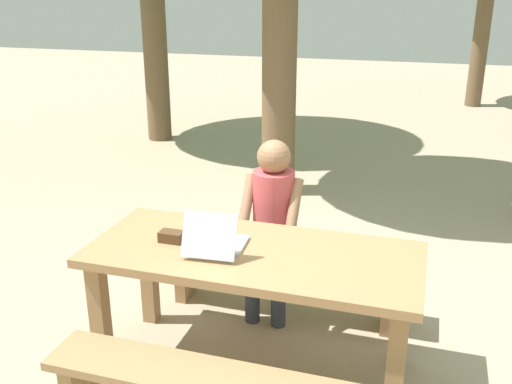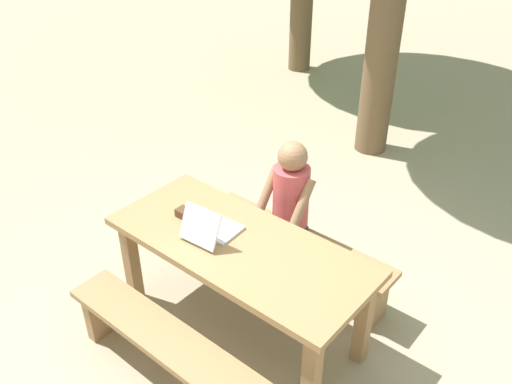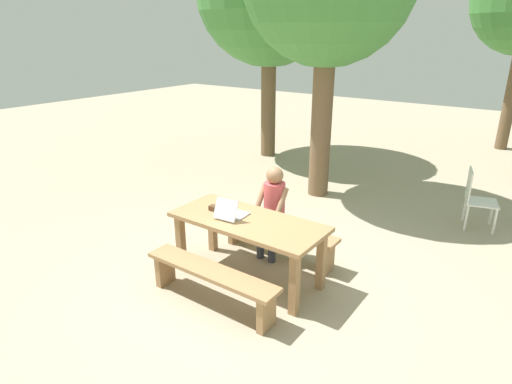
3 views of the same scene
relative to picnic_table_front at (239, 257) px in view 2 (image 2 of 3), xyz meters
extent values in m
plane|color=tan|center=(0.00, 0.00, -0.65)|extent=(30.00, 30.00, 0.00)
cube|color=#9E754C|center=(0.00, 0.00, 0.09)|extent=(1.84, 0.80, 0.05)
cube|color=#9E754C|center=(-0.82, -0.30, -0.29)|extent=(0.09, 0.09, 0.72)
cube|color=#9E754C|center=(0.82, -0.30, -0.29)|extent=(0.09, 0.09, 0.72)
cube|color=#9E754C|center=(-0.82, 0.30, -0.29)|extent=(0.09, 0.09, 0.72)
cube|color=#9E754C|center=(0.82, 0.30, -0.29)|extent=(0.09, 0.09, 0.72)
cube|color=#9E754C|center=(0.00, -0.67, -0.24)|extent=(1.64, 0.30, 0.05)
cube|color=#9E754C|center=(-0.72, -0.67, -0.46)|extent=(0.08, 0.24, 0.39)
cube|color=#9E754C|center=(0.00, 0.67, -0.24)|extent=(1.64, 0.30, 0.05)
cube|color=#9E754C|center=(-0.72, 0.67, -0.46)|extent=(0.08, 0.24, 0.39)
cube|color=#9E754C|center=(0.72, 0.67, -0.46)|extent=(0.08, 0.24, 0.39)
cube|color=silver|center=(-0.21, 0.01, 0.13)|extent=(0.31, 0.27, 0.02)
cube|color=silver|center=(-0.19, -0.16, 0.25)|extent=(0.30, 0.13, 0.23)
cube|color=#0F1933|center=(-0.19, -0.15, 0.25)|extent=(0.28, 0.11, 0.21)
cube|color=#4C331E|center=(-0.48, -0.02, 0.15)|extent=(0.14, 0.08, 0.06)
cylinder|color=#333847|center=(-0.16, 0.49, -0.44)|extent=(0.10, 0.10, 0.43)
cylinder|color=#333847|center=(0.02, 0.49, -0.44)|extent=(0.10, 0.10, 0.43)
cube|color=#333847|center=(-0.07, 0.58, -0.18)|extent=(0.28, 0.28, 0.12)
cylinder|color=#C64C51|center=(-0.07, 0.67, 0.11)|extent=(0.27, 0.27, 0.50)
cylinder|color=#936B4C|center=(-0.23, 0.57, 0.13)|extent=(0.07, 0.32, 0.41)
cylinder|color=#936B4C|center=(0.09, 0.57, 0.13)|extent=(0.07, 0.32, 0.41)
sphere|color=#936B4C|center=(-0.07, 0.67, 0.46)|extent=(0.22, 0.22, 0.22)
cylinder|color=brown|center=(-0.68, 3.08, 0.74)|extent=(0.36, 0.36, 2.79)
camera|label=1|loc=(0.86, -2.74, 1.50)|focal=40.40mm
camera|label=2|loc=(1.90, -2.10, 2.31)|focal=37.86mm
camera|label=3|loc=(2.71, -3.64, 2.15)|focal=30.13mm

